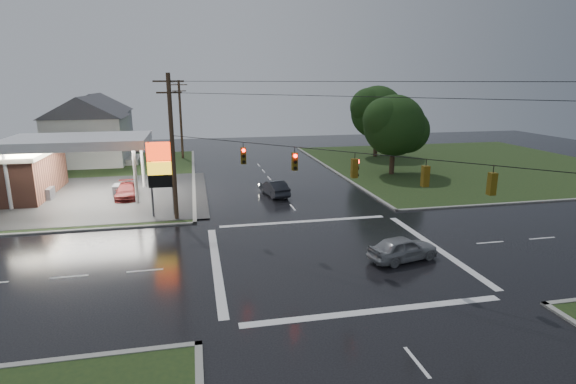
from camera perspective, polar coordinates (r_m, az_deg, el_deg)
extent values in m
plane|color=black|center=(27.98, 5.51, -8.02)|extent=(120.00, 120.00, 0.00)
cube|color=#1C3015|center=(54.84, -30.89, 1.03)|extent=(36.00, 36.00, 0.08)
cube|color=#1C3015|center=(61.90, 21.59, 3.31)|extent=(36.00, 36.00, 0.08)
cube|color=#2D2D2D|center=(45.58, -26.90, -0.70)|extent=(26.00, 18.00, 0.02)
cylinder|color=silver|center=(43.22, -32.07, 1.22)|extent=(0.30, 0.30, 5.00)
cylinder|color=silver|center=(40.82, -18.81, 1.99)|extent=(0.30, 0.30, 5.00)
cylinder|color=silver|center=(48.79, -29.75, 2.75)|extent=(0.30, 0.30, 5.00)
cylinder|color=silver|center=(46.68, -17.99, 3.49)|extent=(0.30, 0.30, 5.00)
cube|color=silver|center=(44.20, -25.12, 5.84)|extent=(12.00, 8.00, 0.80)
cube|color=white|center=(44.25, -25.07, 5.31)|extent=(11.40, 7.40, 0.04)
cube|color=#59595E|center=(45.75, -28.17, -0.20)|extent=(0.80, 1.60, 1.10)
cube|color=#59595E|center=(44.41, -20.74, 0.18)|extent=(0.80, 1.60, 1.10)
cylinder|color=#59595E|center=(36.15, -17.00, 1.47)|extent=(0.16, 0.16, 6.00)
cylinder|color=#59595E|center=(36.04, -14.46, 1.60)|extent=(0.16, 0.16, 6.00)
cube|color=red|center=(35.70, -15.96, 4.98)|extent=(2.00, 0.35, 1.40)
cube|color=gold|center=(35.91, -15.83, 2.94)|extent=(2.00, 0.35, 1.00)
cube|color=black|center=(36.11, -15.72, 1.38)|extent=(2.00, 0.35, 1.00)
cylinder|color=#382619|center=(34.61, -14.45, 5.31)|extent=(0.32, 0.32, 11.00)
cube|color=#382619|center=(34.25, -14.95, 13.44)|extent=(2.20, 0.12, 0.12)
cube|color=#382619|center=(34.26, -14.87, 12.10)|extent=(1.80, 0.12, 0.12)
cylinder|color=#382619|center=(62.95, -13.46, 8.86)|extent=(0.32, 0.32, 10.50)
cube|color=#382619|center=(62.74, -13.70, 13.09)|extent=(2.20, 0.12, 0.12)
cube|color=#382619|center=(62.75, -13.66, 12.36)|extent=(1.80, 0.12, 0.12)
cube|color=#59470C|center=(30.03, -5.69, 4.61)|extent=(0.34, 0.34, 1.10)
cylinder|color=#FF0C07|center=(29.77, -5.67, 5.27)|extent=(0.22, 0.08, 0.22)
cube|color=#59470C|center=(27.71, 0.85, 3.90)|extent=(0.34, 0.34, 1.10)
cylinder|color=#FF0C07|center=(27.46, 0.94, 4.61)|extent=(0.22, 0.08, 0.22)
cube|color=#59470C|center=(25.83, 8.44, 3.00)|extent=(0.34, 0.34, 1.10)
cylinder|color=#FF0C07|center=(25.83, 8.89, 3.84)|extent=(0.08, 0.22, 0.22)
cube|color=#59470C|center=(24.46, 17.03, 1.92)|extent=(0.34, 0.34, 1.10)
cylinder|color=#FF0C07|center=(24.56, 16.87, 2.88)|extent=(0.22, 0.08, 0.22)
cube|color=#59470C|center=(23.81, 24.47, 0.95)|extent=(0.34, 0.34, 1.10)
cylinder|color=#FF0C07|center=(23.89, 24.29, 1.94)|extent=(0.22, 0.08, 0.22)
cube|color=silver|center=(62.55, -24.01, 5.94)|extent=(9.00, 8.00, 6.00)
cube|color=gray|center=(62.03, -18.98, 3.89)|extent=(1.60, 4.80, 0.80)
cube|color=silver|center=(74.44, -22.92, 7.15)|extent=(9.00, 8.00, 6.00)
cube|color=gray|center=(73.93, -18.69, 5.43)|extent=(1.60, 4.80, 0.80)
cylinder|color=black|center=(52.21, 13.13, 4.88)|extent=(0.56, 0.56, 5.04)
sphere|color=black|center=(51.83, 13.32, 8.22)|extent=(6.80, 6.80, 6.80)
sphere|color=black|center=(52.90, 14.83, 7.55)|extent=(5.10, 5.10, 5.10)
sphere|color=black|center=(50.84, 12.15, 8.99)|extent=(4.76, 4.76, 4.76)
cylinder|color=black|center=(64.24, 11.10, 6.88)|extent=(0.56, 0.56, 5.60)
sphere|color=black|center=(63.93, 11.25, 9.91)|extent=(7.20, 7.20, 7.20)
sphere|color=black|center=(64.97, 12.59, 9.28)|extent=(5.40, 5.40, 5.40)
sphere|color=black|center=(62.96, 10.20, 10.62)|extent=(5.04, 5.04, 5.04)
imported|color=black|center=(41.82, -1.76, 0.53)|extent=(2.33, 4.62, 1.45)
imported|color=gray|center=(27.78, 14.37, -6.94)|extent=(4.63, 2.69, 1.48)
imported|color=#541313|center=(43.45, -19.82, 0.13)|extent=(2.15, 4.72, 1.34)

